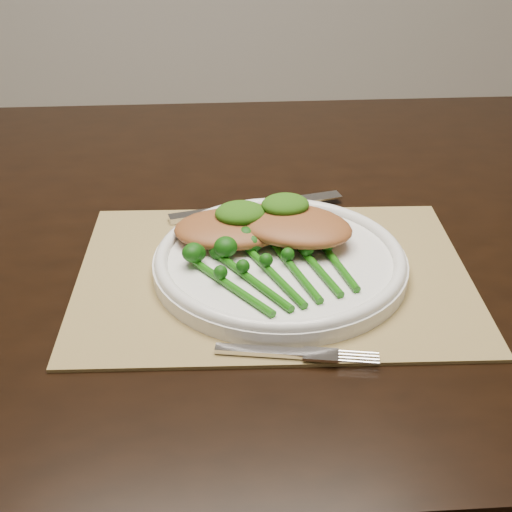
{
  "coord_description": "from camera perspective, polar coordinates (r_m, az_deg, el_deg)",
  "views": [
    {
      "loc": [
        0.08,
        -0.7,
        1.16
      ],
      "look_at": [
        0.15,
        -0.05,
        0.78
      ],
      "focal_mm": 50.0,
      "sensor_mm": 36.0,
      "label": 1
    }
  ],
  "objects": [
    {
      "name": "knife",
      "position": [
        0.89,
        -1.27,
        3.79
      ],
      "size": [
        0.22,
        0.06,
        0.01
      ],
      "rotation": [
        0.0,
        0.0,
        0.2
      ],
      "color": "silver",
      "rests_on": "placemat"
    },
    {
      "name": "pesto_dollop_left",
      "position": [
        0.8,
        -1.25,
        3.46
      ],
      "size": [
        0.06,
        0.05,
        0.02
      ],
      "primitive_type": "ellipsoid",
      "color": "#194409",
      "rests_on": "chicken_fillet_left"
    },
    {
      "name": "placemat",
      "position": [
        0.77,
        1.4,
        -1.51
      ],
      "size": [
        0.44,
        0.34,
        0.0
      ],
      "primitive_type": "cube",
      "rotation": [
        0.0,
        0.0,
        -0.08
      ],
      "color": "#99824E",
      "rests_on": "dining_table"
    },
    {
      "name": "pesto_dollop_right",
      "position": [
        0.8,
        2.36,
        4.13
      ],
      "size": [
        0.05,
        0.05,
        0.02
      ],
      "primitive_type": "ellipsoid",
      "color": "#194409",
      "rests_on": "chicken_fillet_right"
    },
    {
      "name": "dining_table",
      "position": [
        1.11,
        -1.94,
        -14.43
      ],
      "size": [
        1.64,
        0.97,
        0.75
      ],
      "rotation": [
        0.0,
        0.0,
        -0.04
      ],
      "color": "black",
      "rests_on": "ground"
    },
    {
      "name": "chicken_fillet_right",
      "position": [
        0.79,
        2.97,
        2.49
      ],
      "size": [
        0.16,
        0.15,
        0.03
      ],
      "primitive_type": "ellipsoid",
      "rotation": [
        0.0,
        0.0,
        -0.5
      ],
      "color": "#96572B",
      "rests_on": "dinner_plate"
    },
    {
      "name": "chicken_fillet_left",
      "position": [
        0.8,
        -1.9,
        2.23
      ],
      "size": [
        0.13,
        0.09,
        0.03
      ],
      "primitive_type": "ellipsoid",
      "rotation": [
        0.0,
        0.0,
        -0.03
      ],
      "color": "#96572B",
      "rests_on": "dinner_plate"
    },
    {
      "name": "fork",
      "position": [
        0.65,
        4.12,
        -7.83
      ],
      "size": [
        0.15,
        0.05,
        0.0
      ],
      "rotation": [
        0.0,
        0.0,
        -0.21
      ],
      "color": "silver",
      "rests_on": "placemat"
    },
    {
      "name": "dinner_plate",
      "position": [
        0.77,
        1.93,
        -0.38
      ],
      "size": [
        0.27,
        0.27,
        0.02
      ],
      "color": "white",
      "rests_on": "placemat"
    },
    {
      "name": "broccolini_bundle",
      "position": [
        0.73,
        2.3,
        -1.33
      ],
      "size": [
        0.19,
        0.2,
        0.04
      ],
      "rotation": [
        0.0,
        0.0,
        0.36
      ],
      "color": "#15560B",
      "rests_on": "dinner_plate"
    }
  ]
}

